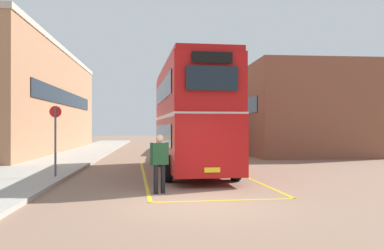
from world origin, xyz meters
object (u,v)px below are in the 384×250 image
object	(u,v)px
double_decker_bus	(190,116)
single_deck_bus	(199,131)
bus_stop_sign	(55,134)
pedestrian_boarding	(159,159)

from	to	relation	value
double_decker_bus	single_deck_bus	bearing A→B (deg)	82.26
double_decker_bus	bus_stop_sign	bearing A→B (deg)	-157.32
single_deck_bus	bus_stop_sign	distance (m)	19.74
single_deck_bus	double_decker_bus	bearing A→B (deg)	-97.74
double_decker_bus	pedestrian_boarding	size ratio (longest dim) A/B	5.69
double_decker_bus	bus_stop_sign	world-z (taller)	double_decker_bus
double_decker_bus	pedestrian_boarding	world-z (taller)	double_decker_bus
single_deck_bus	bus_stop_sign	xyz separation A→B (m)	(-7.53, -18.25, 0.11)
single_deck_bus	bus_stop_sign	size ratio (longest dim) A/B	3.76
double_decker_bus	single_deck_bus	xyz separation A→B (m)	(2.18, 16.02, -0.87)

